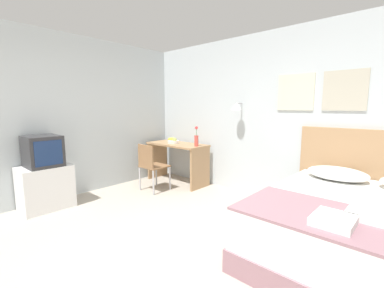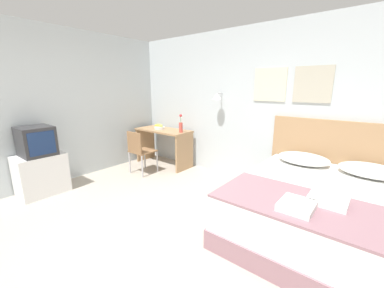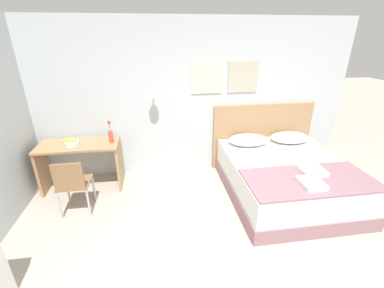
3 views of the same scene
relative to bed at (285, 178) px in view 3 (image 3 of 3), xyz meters
name	(u,v)px [view 3 (image 3 of 3)]	position (x,y,z in m)	size (l,w,h in m)	color
wall_back	(186,100)	(-1.43, 1.09, 1.03)	(5.83, 0.31, 2.65)	silver
bed	(285,178)	(0.00, 0.00, 0.00)	(1.76, 2.01, 0.60)	gray
headboard	(262,136)	(0.00, 1.03, 0.31)	(1.88, 0.06, 1.21)	#A87F56
pillow_left	(248,140)	(-0.39, 0.71, 0.38)	(0.69, 0.48, 0.15)	white
pillow_right	(290,137)	(0.39, 0.71, 0.38)	(0.69, 0.48, 0.15)	white
throw_blanket	(310,180)	(0.00, -0.58, 0.31)	(1.71, 0.80, 0.02)	gray
folded_towel_near_foot	(313,171)	(0.12, -0.44, 0.36)	(0.32, 0.27, 0.06)	white
folded_towel_mid_bed	(311,183)	(-0.08, -0.72, 0.36)	(0.28, 0.32, 0.06)	white
desk	(81,157)	(-3.20, 0.70, 0.25)	(1.23, 0.56, 0.78)	#A87F56
desk_chair	(72,182)	(-3.15, 0.00, 0.21)	(0.42, 0.42, 0.84)	#8E6642
fruit_bowl	(72,142)	(-3.28, 0.68, 0.53)	(0.25, 0.22, 0.11)	silver
flower_vase	(111,135)	(-2.68, 0.69, 0.62)	(0.07, 0.07, 0.37)	#D14C42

